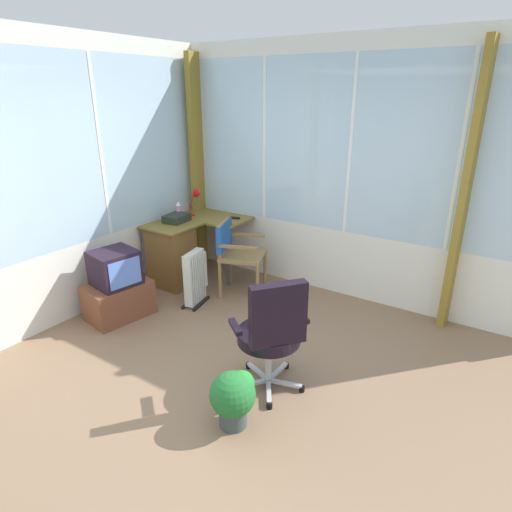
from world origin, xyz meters
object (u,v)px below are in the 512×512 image
(space_heater, at_px, (196,277))
(tv_remote, at_px, (234,218))
(tv_on_stand, at_px, (118,288))
(desk_lamp, at_px, (196,198))
(spray_bottle, at_px, (179,210))
(paper_tray, at_px, (177,218))
(desk, at_px, (174,253))
(potted_plant, at_px, (234,396))
(office_chair, at_px, (272,330))
(wooden_armchair, at_px, (233,247))

(space_heater, bearing_deg, tv_remote, 7.21)
(tv_on_stand, bearing_deg, space_heater, -35.52)
(desk_lamp, bearing_deg, space_heater, -141.43)
(spray_bottle, bearing_deg, space_heater, -127.13)
(desk_lamp, xyz_separation_m, spray_bottle, (-0.23, 0.10, -0.12))
(paper_tray, height_order, tv_on_stand, paper_tray)
(desk, distance_m, spray_bottle, 0.55)
(spray_bottle, bearing_deg, desk_lamp, -23.11)
(desk_lamp, distance_m, paper_tray, 0.41)
(tv_on_stand, bearing_deg, potted_plant, -107.68)
(office_chair, height_order, tv_on_stand, office_chair)
(desk_lamp, relative_size, space_heater, 0.55)
(desk_lamp, relative_size, tv_remote, 2.30)
(tv_remote, bearing_deg, desk_lamp, 92.14)
(desk_lamp, distance_m, potted_plant, 3.02)
(tv_remote, height_order, tv_on_stand, tv_remote)
(potted_plant, bearing_deg, paper_tray, 50.80)
(space_heater, height_order, potted_plant, space_heater)
(desk, bearing_deg, space_heater, -114.87)
(spray_bottle, distance_m, paper_tray, 0.17)
(office_chair, bearing_deg, wooden_armchair, 45.27)
(office_chair, bearing_deg, desk, 61.92)
(tv_remote, xyz_separation_m, wooden_armchair, (-0.40, -0.28, -0.21))
(desk_lamp, distance_m, office_chair, 2.69)
(paper_tray, distance_m, office_chair, 2.47)
(tv_remote, relative_size, paper_tray, 0.50)
(tv_remote, height_order, wooden_armchair, wooden_armchair)
(desk_lamp, distance_m, wooden_armchair, 0.93)
(tv_remote, relative_size, spray_bottle, 0.69)
(desk, height_order, desk_lamp, desk_lamp)
(wooden_armchair, bearing_deg, desk_lamp, 70.00)
(tv_remote, relative_size, office_chair, 0.15)
(tv_on_stand, bearing_deg, desk_lamp, 4.96)
(wooden_armchair, relative_size, office_chair, 0.87)
(paper_tray, bearing_deg, desk_lamp, -1.05)
(desk, xyz_separation_m, tv_remote, (0.62, -0.46, 0.36))
(tv_remote, relative_size, wooden_armchair, 0.17)
(desk, distance_m, desk_lamp, 0.76)
(desk_lamp, bearing_deg, office_chair, -127.24)
(spray_bottle, relative_size, space_heater, 0.35)
(spray_bottle, relative_size, tv_on_stand, 0.29)
(tv_on_stand, bearing_deg, wooden_armchair, -29.32)
(office_chair, relative_size, potted_plant, 2.32)
(tv_remote, relative_size, space_heater, 0.24)
(spray_bottle, height_order, potted_plant, spray_bottle)
(desk, height_order, office_chair, office_chair)
(tv_remote, bearing_deg, desk, 132.34)
(tv_remote, xyz_separation_m, paper_tray, (-0.48, 0.50, 0.03))
(wooden_armchair, relative_size, tv_on_stand, 1.17)
(desk_lamp, relative_size, wooden_armchair, 0.40)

